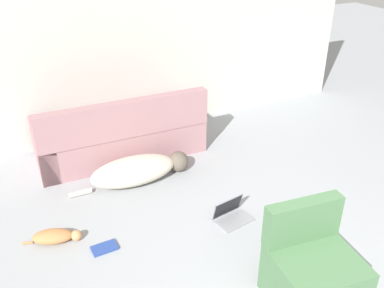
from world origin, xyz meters
The scene contains 7 objects.
wall_back centered at (0.00, 3.99, 1.35)m, with size 6.47×0.06×2.70m.
couch centered at (-0.54, 3.36, 0.27)m, with size 2.05×0.86×0.84m.
dog centered at (-0.56, 2.71, 0.14)m, with size 1.42×0.47×0.29m.
cat centered at (-1.61, 2.07, 0.06)m, with size 0.54×0.29×0.13m.
laptop_open centered at (0.04, 1.65, 0.07)m, with size 0.40×0.31×0.21m.
book_blue centered at (-1.23, 1.77, 0.01)m, with size 0.24×0.15×0.02m.
side_chair centered at (0.07, 0.49, 0.28)m, with size 0.69×0.66×0.81m.
Camera 1 is at (-1.82, -1.27, 2.71)m, focal length 40.00 mm.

